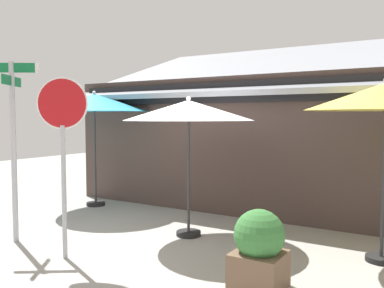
{
  "coord_description": "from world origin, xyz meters",
  "views": [
    {
      "loc": [
        4.33,
        -5.72,
        2.13
      ],
      "look_at": [
        0.07,
        1.2,
        1.6
      ],
      "focal_mm": 38.66,
      "sensor_mm": 36.0,
      "label": 1
    }
  ],
  "objects_px": {
    "sidewalk_planter": "(259,249)",
    "stop_sign": "(63,133)",
    "patio_umbrella_teal_left": "(94,103)",
    "patio_umbrella_ivory_center": "(188,112)",
    "street_sign_post": "(13,134)"
  },
  "relations": [
    {
      "from": "patio_umbrella_ivory_center",
      "to": "sidewalk_planter",
      "type": "bearing_deg",
      "value": -37.25
    },
    {
      "from": "patio_umbrella_teal_left",
      "to": "patio_umbrella_ivory_center",
      "type": "relative_size",
      "value": 1.1
    },
    {
      "from": "street_sign_post",
      "to": "stop_sign",
      "type": "distance_m",
      "value": 1.4
    },
    {
      "from": "patio_umbrella_ivory_center",
      "to": "sidewalk_planter",
      "type": "distance_m",
      "value": 3.01
    },
    {
      "from": "stop_sign",
      "to": "sidewalk_planter",
      "type": "height_order",
      "value": "stop_sign"
    },
    {
      "from": "street_sign_post",
      "to": "patio_umbrella_teal_left",
      "type": "bearing_deg",
      "value": 107.85
    },
    {
      "from": "street_sign_post",
      "to": "patio_umbrella_ivory_center",
      "type": "height_order",
      "value": "street_sign_post"
    },
    {
      "from": "patio_umbrella_teal_left",
      "to": "patio_umbrella_ivory_center",
      "type": "height_order",
      "value": "patio_umbrella_teal_left"
    },
    {
      "from": "patio_umbrella_ivory_center",
      "to": "sidewalk_planter",
      "type": "relative_size",
      "value": 2.5
    },
    {
      "from": "street_sign_post",
      "to": "sidewalk_planter",
      "type": "relative_size",
      "value": 3.07
    },
    {
      "from": "sidewalk_planter",
      "to": "stop_sign",
      "type": "bearing_deg",
      "value": -170.6
    },
    {
      "from": "street_sign_post",
      "to": "patio_umbrella_teal_left",
      "type": "distance_m",
      "value": 3.01
    },
    {
      "from": "sidewalk_planter",
      "to": "patio_umbrella_ivory_center",
      "type": "bearing_deg",
      "value": 142.75
    },
    {
      "from": "patio_umbrella_teal_left",
      "to": "patio_umbrella_ivory_center",
      "type": "xyz_separation_m",
      "value": [
        3.26,
        -0.98,
        -0.23
      ]
    },
    {
      "from": "street_sign_post",
      "to": "stop_sign",
      "type": "relative_size",
      "value": 1.12
    }
  ]
}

